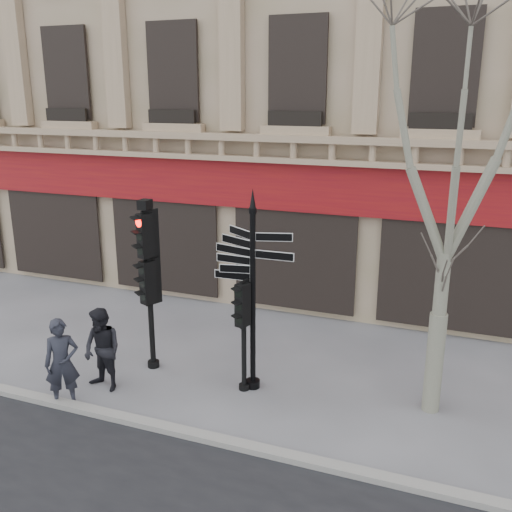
# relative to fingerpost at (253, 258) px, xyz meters

# --- Properties ---
(ground) EXTENTS (80.00, 80.00, 0.00)m
(ground) POSITION_rel_fingerpost_xyz_m (-0.44, -0.69, -2.83)
(ground) COLOR #59595E
(ground) RESTS_ON ground
(kerb) EXTENTS (80.00, 0.25, 0.12)m
(kerb) POSITION_rel_fingerpost_xyz_m (-0.44, -2.09, -2.77)
(kerb) COLOR gray
(kerb) RESTS_ON ground
(building) EXTENTS (28.00, 15.52, 18.00)m
(building) POSITION_rel_fingerpost_xyz_m (-0.44, 11.80, 6.16)
(building) COLOR gray
(building) RESTS_ON ground
(fingerpost) EXTENTS (2.01, 2.01, 4.22)m
(fingerpost) POSITION_rel_fingerpost_xyz_m (0.00, 0.00, 0.00)
(fingerpost) COLOR black
(fingerpost) RESTS_ON ground
(traffic_signal_main) EXTENTS (0.50, 0.44, 3.83)m
(traffic_signal_main) POSITION_rel_fingerpost_xyz_m (-2.44, 0.05, -0.41)
(traffic_signal_main) COLOR black
(traffic_signal_main) RESTS_ON ground
(traffic_signal_secondary) EXTENTS (0.45, 0.37, 2.35)m
(traffic_signal_secondary) POSITION_rel_fingerpost_xyz_m (-0.14, -0.15, -1.19)
(traffic_signal_secondary) COLOR black
(traffic_signal_secondary) RESTS_ON ground
(plane_tree) EXTENTS (2.93, 2.93, 7.77)m
(plane_tree) POSITION_rel_fingerpost_xyz_m (3.56, 0.43, 2.62)
(plane_tree) COLOR gray
(plane_tree) RESTS_ON ground
(pedestrian_a) EXTENTS (0.79, 0.75, 1.81)m
(pedestrian_a) POSITION_rel_fingerpost_xyz_m (-3.22, -1.99, -1.93)
(pedestrian_a) COLOR #1F212A
(pedestrian_a) RESTS_ON ground
(pedestrian_b) EXTENTS (0.98, 0.84, 1.77)m
(pedestrian_b) POSITION_rel_fingerpost_xyz_m (-2.87, -1.17, -1.95)
(pedestrian_b) COLOR black
(pedestrian_b) RESTS_ON ground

